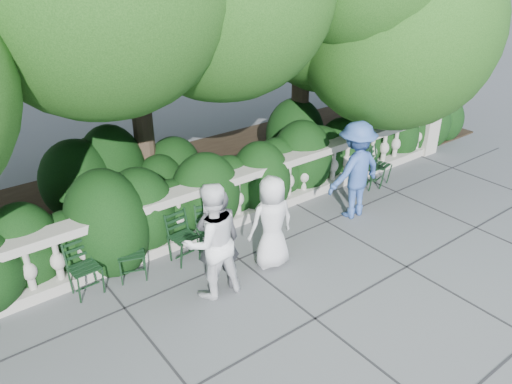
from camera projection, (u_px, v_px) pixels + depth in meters
ground at (295, 271)px, 7.85m from camera, size 90.00×90.00×0.00m
balustrade at (229, 202)px, 8.90m from camera, size 12.00×0.44×1.00m
shrub_hedge at (195, 201)px, 9.97m from camera, size 15.00×2.60×1.70m
chair_a at (191, 264)px, 8.02m from camera, size 0.47×0.51×0.84m
chair_b at (135, 283)px, 7.58m from camera, size 0.57×0.60×0.84m
chair_c at (93, 298)px, 7.27m from camera, size 0.46×0.50×0.84m
chair_d at (213, 257)px, 8.20m from camera, size 0.57×0.59×0.84m
chair_e at (375, 189)px, 10.44m from camera, size 0.45×0.48×0.84m
chair_f at (383, 186)px, 10.56m from camera, size 0.55×0.58×0.84m
person_businessman at (272, 222)px, 7.70m from camera, size 0.82×0.60×1.53m
person_woman_grey at (218, 240)px, 7.13m from camera, size 0.71×0.60×1.65m
person_casual_man at (211, 241)px, 7.00m from camera, size 0.93×0.76×1.77m
person_older_blue at (355, 170)px, 9.06m from camera, size 1.19×0.69×1.84m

